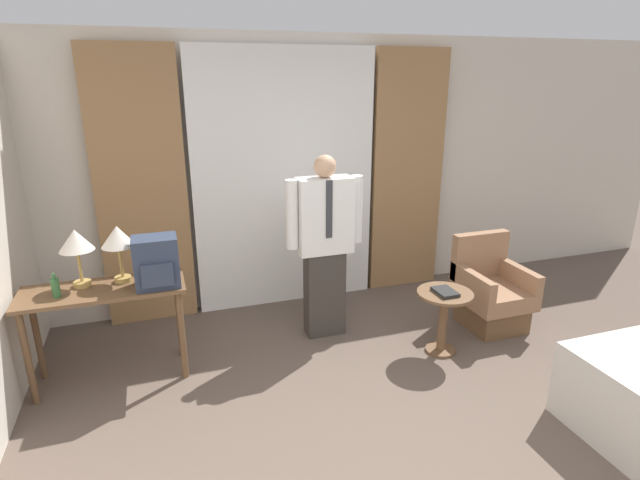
{
  "coord_description": "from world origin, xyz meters",
  "views": [
    {
      "loc": [
        -1.24,
        -2.08,
        2.31
      ],
      "look_at": [
        0.04,
        1.73,
        0.97
      ],
      "focal_mm": 28.0,
      "sensor_mm": 36.0,
      "label": 1
    }
  ],
  "objects_px": {
    "table_lamp_left": "(76,243)",
    "table_lamp_right": "(118,239)",
    "desk": "(105,304)",
    "person": "(325,242)",
    "book": "(445,292)",
    "bottle_near_edge": "(56,287)",
    "backpack": "(156,262)",
    "side_table": "(444,312)",
    "armchair": "(490,294)"
  },
  "relations": [
    {
      "from": "bottle_near_edge",
      "to": "side_table",
      "type": "height_order",
      "value": "bottle_near_edge"
    },
    {
      "from": "desk",
      "to": "armchair",
      "type": "relative_size",
      "value": 1.38
    },
    {
      "from": "bottle_near_edge",
      "to": "backpack",
      "type": "distance_m",
      "value": 0.72
    },
    {
      "from": "armchair",
      "to": "side_table",
      "type": "xyz_separation_m",
      "value": [
        -0.71,
        -0.3,
        0.07
      ]
    },
    {
      "from": "table_lamp_right",
      "to": "bottle_near_edge",
      "type": "relative_size",
      "value": 2.47
    },
    {
      "from": "table_lamp_right",
      "to": "armchair",
      "type": "bearing_deg",
      "value": -4.95
    },
    {
      "from": "table_lamp_left",
      "to": "backpack",
      "type": "height_order",
      "value": "table_lamp_left"
    },
    {
      "from": "bottle_near_edge",
      "to": "backpack",
      "type": "xyz_separation_m",
      "value": [
        0.71,
        -0.03,
        0.12
      ]
    },
    {
      "from": "side_table",
      "to": "book",
      "type": "bearing_deg",
      "value": -125.86
    },
    {
      "from": "backpack",
      "to": "person",
      "type": "distance_m",
      "value": 1.45
    },
    {
      "from": "desk",
      "to": "person",
      "type": "relative_size",
      "value": 0.72
    },
    {
      "from": "backpack",
      "to": "table_lamp_left",
      "type": "bearing_deg",
      "value": 161.85
    },
    {
      "from": "bottle_near_edge",
      "to": "book",
      "type": "relative_size",
      "value": 0.83
    },
    {
      "from": "side_table",
      "to": "table_lamp_right",
      "type": "bearing_deg",
      "value": 167.15
    },
    {
      "from": "person",
      "to": "armchair",
      "type": "relative_size",
      "value": 1.93
    },
    {
      "from": "desk",
      "to": "table_lamp_right",
      "type": "bearing_deg",
      "value": 31.61
    },
    {
      "from": "bottle_near_edge",
      "to": "book",
      "type": "xyz_separation_m",
      "value": [
        2.97,
        -0.45,
        -0.27
      ]
    },
    {
      "from": "person",
      "to": "armchair",
      "type": "height_order",
      "value": "person"
    },
    {
      "from": "table_lamp_left",
      "to": "table_lamp_right",
      "type": "distance_m",
      "value": 0.29
    },
    {
      "from": "bottle_near_edge",
      "to": "person",
      "type": "height_order",
      "value": "person"
    },
    {
      "from": "person",
      "to": "book",
      "type": "bearing_deg",
      "value": -38.67
    },
    {
      "from": "side_table",
      "to": "book",
      "type": "xyz_separation_m",
      "value": [
        -0.02,
        -0.02,
        0.2
      ]
    },
    {
      "from": "table_lamp_right",
      "to": "side_table",
      "type": "bearing_deg",
      "value": -12.85
    },
    {
      "from": "person",
      "to": "side_table",
      "type": "bearing_deg",
      "value": -37.19
    },
    {
      "from": "table_lamp_left",
      "to": "book",
      "type": "bearing_deg",
      "value": -12.07
    },
    {
      "from": "desk",
      "to": "book",
      "type": "height_order",
      "value": "desk"
    },
    {
      "from": "bottle_near_edge",
      "to": "table_lamp_left",
      "type": "bearing_deg",
      "value": 44.3
    },
    {
      "from": "desk",
      "to": "table_lamp_right",
      "type": "distance_m",
      "value": 0.51
    },
    {
      "from": "table_lamp_left",
      "to": "table_lamp_right",
      "type": "bearing_deg",
      "value": 0.0
    },
    {
      "from": "bottle_near_edge",
      "to": "person",
      "type": "distance_m",
      "value": 2.15
    },
    {
      "from": "armchair",
      "to": "person",
      "type": "bearing_deg",
      "value": 167.35
    },
    {
      "from": "table_lamp_right",
      "to": "book",
      "type": "distance_m",
      "value": 2.65
    },
    {
      "from": "armchair",
      "to": "side_table",
      "type": "relative_size",
      "value": 1.53
    },
    {
      "from": "desk",
      "to": "person",
      "type": "xyz_separation_m",
      "value": [
        1.83,
        0.16,
        0.26
      ]
    },
    {
      "from": "table_lamp_right",
      "to": "armchair",
      "type": "relative_size",
      "value": 0.52
    },
    {
      "from": "table_lamp_right",
      "to": "bottle_near_edge",
      "type": "bearing_deg",
      "value": -161.18
    },
    {
      "from": "table_lamp_right",
      "to": "bottle_near_edge",
      "type": "distance_m",
      "value": 0.54
    },
    {
      "from": "table_lamp_left",
      "to": "person",
      "type": "distance_m",
      "value": 1.99
    },
    {
      "from": "bottle_near_edge",
      "to": "armchair",
      "type": "relative_size",
      "value": 0.21
    },
    {
      "from": "desk",
      "to": "book",
      "type": "relative_size",
      "value": 5.46
    },
    {
      "from": "desk",
      "to": "table_lamp_right",
      "type": "xyz_separation_m",
      "value": [
        0.15,
        0.09,
        0.48
      ]
    },
    {
      "from": "backpack",
      "to": "book",
      "type": "xyz_separation_m",
      "value": [
        2.27,
        -0.42,
        -0.39
      ]
    },
    {
      "from": "desk",
      "to": "backpack",
      "type": "bearing_deg",
      "value": -12.67
    },
    {
      "from": "table_lamp_left",
      "to": "side_table",
      "type": "height_order",
      "value": "table_lamp_left"
    },
    {
      "from": "person",
      "to": "backpack",
      "type": "bearing_deg",
      "value": -170.09
    },
    {
      "from": "table_lamp_left",
      "to": "person",
      "type": "xyz_separation_m",
      "value": [
        1.98,
        0.07,
        -0.22
      ]
    },
    {
      "from": "backpack",
      "to": "side_table",
      "type": "distance_m",
      "value": 2.39
    },
    {
      "from": "backpack",
      "to": "person",
      "type": "relative_size",
      "value": 0.23
    },
    {
      "from": "backpack",
      "to": "armchair",
      "type": "distance_m",
      "value": 3.06
    },
    {
      "from": "book",
      "to": "table_lamp_left",
      "type": "bearing_deg",
      "value": 167.93
    }
  ]
}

